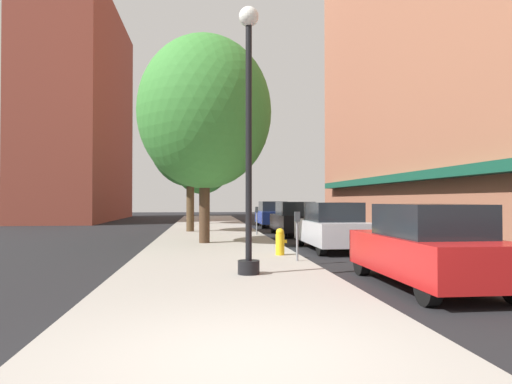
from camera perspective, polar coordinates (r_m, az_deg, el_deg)
name	(u,v)px	position (r m, az deg, el deg)	size (l,w,h in m)	color
ground_plane	(293,235)	(23.39, 4.54, -5.26)	(90.00, 90.00, 0.00)	black
sidewalk_slab	(212,233)	(23.96, -5.39, -5.02)	(4.80, 50.00, 0.12)	gray
building_right_brick	(456,27)	(32.80, 23.27, 18.07)	(6.80, 40.00, 24.87)	#9E6047
building_far_background	(82,115)	(43.85, -20.54, 8.83)	(6.80, 18.00, 18.40)	brown
lamppost	(249,134)	(10.34, -0.90, 7.13)	(0.48, 0.48, 5.90)	black
fire_hydrant	(280,241)	(13.84, 2.96, -6.06)	(0.33, 0.26, 0.79)	gold
parking_meter_near	(297,230)	(12.53, 5.06, -4.62)	(0.14, 0.09, 1.31)	slate
parking_meter_far	(257,217)	(21.92, 0.09, -3.07)	(0.14, 0.09, 1.31)	slate
tree_near	(202,158)	(32.90, -6.61, 4.13)	(4.39, 4.39, 7.09)	#422D1E
tree_mid	(190,140)	(24.69, -8.02, 6.37)	(4.32, 4.32, 7.28)	#4C3823
tree_far	(205,112)	(18.15, -6.29, 9.68)	(5.09, 5.09, 7.92)	#422D1E
car_red	(427,247)	(9.95, 20.22, -6.31)	(1.80, 4.30, 1.66)	black
car_silver	(332,227)	(16.44, 9.27, -4.24)	(1.80, 4.30, 1.66)	black
car_black	(294,219)	(23.02, 4.70, -3.32)	(1.80, 4.30, 1.66)	black
car_blue	(272,214)	(30.29, 2.00, -2.76)	(1.80, 4.30, 1.66)	black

